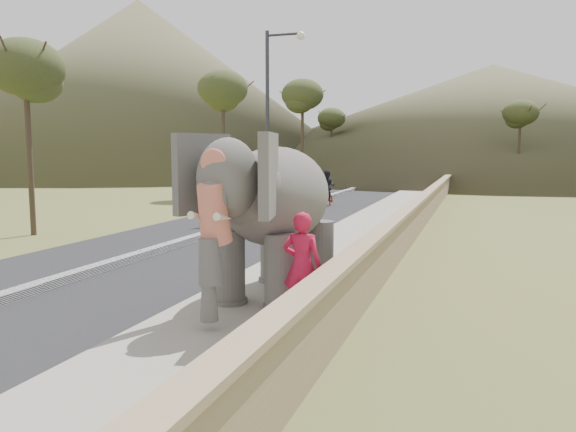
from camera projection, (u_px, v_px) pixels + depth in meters
The scene contains 12 objects.
ground at pixel (250, 322), 9.79m from camera, with size 160.00×160.00×0.00m, color olive.
road at pixel (229, 231), 20.78m from camera, with size 7.00×120.00×0.03m, color black.
median at pixel (229, 228), 20.77m from camera, with size 0.35×120.00×0.22m, color black.
walkway at pixel (362, 235), 19.19m from camera, with size 3.00×120.00×0.15m, color #9E9687.
parapet at pixel (411, 224), 18.61m from camera, with size 0.30×120.00×1.10m, color tan.
lamppost at pixel (274, 106), 23.99m from camera, with size 1.76×0.36×8.00m.
signboard at pixel (274, 182), 23.72m from camera, with size 0.60×0.08×2.40m.
hill_left at pixel (140, 88), 72.33m from camera, with size 60.00×60.00×22.00m, color brown.
hill_far at pixel (490, 119), 73.24m from camera, with size 80.00×80.00×14.00m, color brown.
elephant_and_man at pixel (277, 218), 10.88m from camera, with size 2.54×4.40×3.05m.
motorcyclist at pixel (328, 192), 29.73m from camera, with size 0.83×1.65×1.93m.
trees at pixel (450, 137), 38.11m from camera, with size 48.06×43.18×8.94m.
Camera 1 is at (3.67, -8.79, 2.97)m, focal length 35.00 mm.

